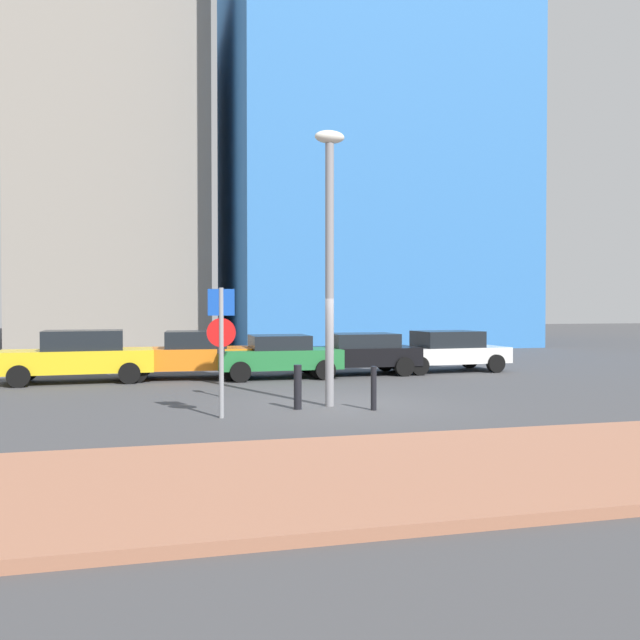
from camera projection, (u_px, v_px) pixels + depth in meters
ground_plane at (344, 405)px, 15.22m from camera, size 120.00×120.00×0.00m
sidewalk_brick at (470, 467)px, 9.04m from camera, size 40.00×4.42×0.14m
parked_car_yellow at (79, 356)px, 19.72m from camera, size 4.55×2.10×1.59m
parked_car_orange at (188, 354)px, 20.76m from camera, size 4.26×2.20×1.52m
parked_car_green at (279, 355)px, 20.89m from camera, size 3.94×2.03×1.39m
parked_car_black at (356, 353)px, 21.96m from camera, size 4.27×2.07×1.40m
parked_car_white at (446, 350)px, 22.99m from camera, size 4.42×2.22×1.44m
parking_sign_post at (221, 336)px, 13.40m from camera, size 0.60×0.10×2.71m
parking_meter at (221, 362)px, 16.58m from camera, size 0.18×0.14×1.39m
street_lamp at (330, 243)px, 14.95m from camera, size 0.70×0.36×6.38m
traffic_bollard_near at (298, 387)px, 14.56m from camera, size 0.18×0.18×1.00m
traffic_bollard_mid at (374, 388)px, 14.44m from camera, size 0.13×0.13×0.98m
building_colorful_midrise at (359, 103)px, 41.79m from camera, size 16.71×16.46×30.98m
building_under_construction at (118, 180)px, 42.56m from camera, size 10.94×15.37×21.20m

